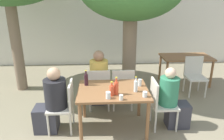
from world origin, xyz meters
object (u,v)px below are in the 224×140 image
person_seated_2 (99,80)px  soda_bottle_0 (116,88)px  person_seated_0 (51,103)px  person_seated_1 (173,101)px  patio_chair_0 (65,104)px  patio_chair_4 (195,73)px  dining_table_back (186,60)px  drinking_glass_1 (108,95)px  patio_chair_2 (99,87)px  drinking_glass_0 (140,83)px  dining_table_front (113,94)px  wine_bottle_1 (86,79)px  patio_chair_1 (160,101)px  water_bottle_3 (136,86)px  drinking_glass_2 (145,94)px  patio_chair_3 (123,86)px  drinking_glass_3 (121,97)px  soda_bottle_2 (112,90)px

person_seated_2 → soda_bottle_0: 1.19m
person_seated_0 → person_seated_1: bearing=90.0°
patio_chair_0 → patio_chair_4: 3.19m
patio_chair_0 → person_seated_0: bearing=-90.0°
dining_table_back → patio_chair_4: size_ratio=1.42×
patio_chair_0 → drinking_glass_1: (0.74, -0.33, 0.31)m
patio_chair_2 → soda_bottle_0: size_ratio=3.01×
drinking_glass_0 → dining_table_front: bearing=-165.3°
drinking_glass_0 → wine_bottle_1: bearing=174.7°
patio_chair_1 → wine_bottle_1: wine_bottle_1 is taller
person_seated_2 → drinking_glass_0: 1.10m
patio_chair_4 → patio_chair_1: bearing=-131.6°
patio_chair_2 → person_seated_2: person_seated_2 is taller
soda_bottle_0 → drinking_glass_1: (-0.14, -0.14, -0.06)m
water_bottle_3 → drinking_glass_2: 0.24m
patio_chair_3 → person_seated_1: 1.08m
dining_table_back → drinking_glass_3: drinking_glass_3 is taller
patio_chair_3 → person_seated_1: person_seated_1 is taller
patio_chair_0 → soda_bottle_2: soda_bottle_2 is taller
drinking_glass_3 → drinking_glass_2: bearing=11.5°
patio_chair_3 → drinking_glass_3: 1.13m
soda_bottle_0 → wine_bottle_1: 0.65m
patio_chair_3 → soda_bottle_0: 0.98m
person_seated_1 → drinking_glass_0: bearing=77.8°
dining_table_back → drinking_glass_1: (-2.14, -2.31, 0.16)m
person_seated_0 → drinking_glass_1: 1.07m
person_seated_2 → soda_bottle_0: person_seated_2 is taller
patio_chair_1 → drinking_glass_2: 0.55m
drinking_glass_3 → person_seated_2: bearing=104.8°
dining_table_back → drinking_glass_2: bearing=-124.3°
person_seated_0 → drinking_glass_0: size_ratio=9.27×
drinking_glass_3 → soda_bottle_0: bearing=106.9°
person_seated_1 → soda_bottle_0: size_ratio=3.80×
soda_bottle_0 → patio_chair_2: bearing=107.9°
dining_table_front → patio_chair_0: 0.85m
dining_table_back → patio_chair_3: bearing=-144.5°
person_seated_1 → wine_bottle_1: person_seated_1 is taller
soda_bottle_0 → drinking_glass_3: 0.22m
dining_table_front → soda_bottle_0: size_ratio=4.01×
drinking_glass_0 → person_seated_1: bearing=-12.2°
person_seated_0 → water_bottle_3: 1.49m
drinking_glass_0 → drinking_glass_1: size_ratio=1.16×
patio_chair_2 → person_seated_2: bearing=-90.0°
soda_bottle_2 → patio_chair_0: bearing=163.9°
patio_chair_1 → patio_chair_3: same height
dining_table_front → patio_chair_1: patio_chair_1 is taller
wine_bottle_1 → patio_chair_0: bearing=-149.6°
wine_bottle_1 → water_bottle_3: size_ratio=1.05×
soda_bottle_0 → dining_table_back: bearing=47.2°
dining_table_back → patio_chair_0: (-2.89, -1.97, -0.15)m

